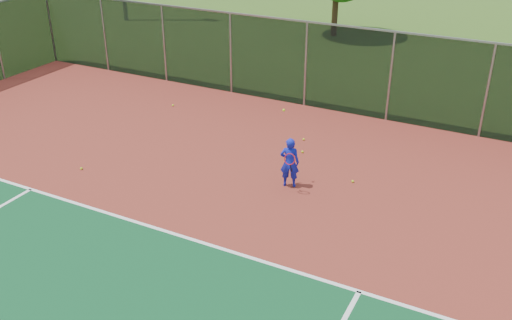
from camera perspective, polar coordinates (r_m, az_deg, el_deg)
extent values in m
cube|color=maroon|center=(11.66, -0.90, -13.00)|extent=(30.00, 20.00, 0.02)
cube|color=white|center=(11.81, 10.29, -12.81)|extent=(22.00, 0.10, 0.00)
cube|color=black|center=(19.34, 13.29, 8.06)|extent=(30.00, 0.04, 3.00)
cube|color=gray|center=(18.93, 13.77, 12.36)|extent=(30.00, 0.06, 0.06)
imported|color=#121DB0|center=(14.93, 3.39, -0.24)|extent=(0.58, 0.47, 1.38)
cylinder|color=black|center=(14.68, 3.52, -0.80)|extent=(0.03, 0.15, 0.27)
torus|color=#A51414|center=(14.46, 3.39, 0.09)|extent=(0.30, 0.13, 0.29)
sphere|color=#C1E51A|center=(14.54, 2.79, 5.00)|extent=(0.07, 0.07, 0.07)
sphere|color=#C1E51A|center=(16.76, -17.06, -0.81)|extent=(0.07, 0.07, 0.07)
sphere|color=#C1E51A|center=(20.72, -8.31, 5.44)|extent=(0.07, 0.07, 0.07)
sphere|color=#C1E51A|center=(17.86, 4.79, 2.08)|extent=(0.07, 0.07, 0.07)
sphere|color=#C1E51A|center=(17.05, 4.67, 0.83)|extent=(0.07, 0.07, 0.07)
sphere|color=#C1E51A|center=(15.58, 9.65, -2.11)|extent=(0.07, 0.07, 0.07)
cylinder|color=#372014|center=(30.16, 7.89, 14.36)|extent=(0.30, 0.30, 2.32)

